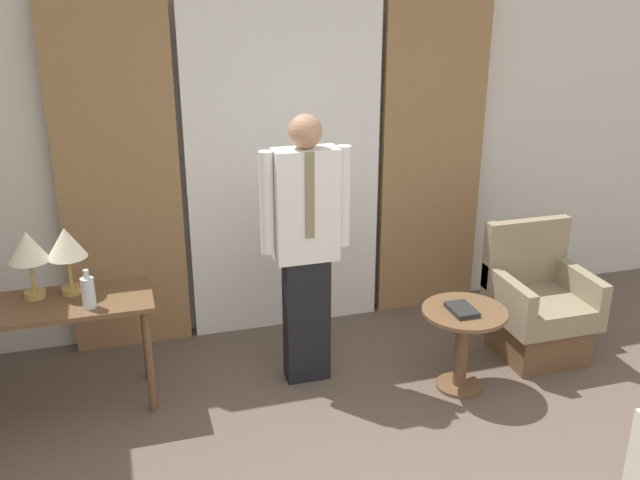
{
  "coord_description": "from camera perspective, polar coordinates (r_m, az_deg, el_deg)",
  "views": [
    {
      "loc": [
        -1.18,
        -2.04,
        2.61
      ],
      "look_at": [
        -0.02,
        1.86,
        1.05
      ],
      "focal_mm": 40.0,
      "sensor_mm": 36.0,
      "label": 1
    }
  ],
  "objects": [
    {
      "name": "curtain_drape_left",
      "position": [
        5.04,
        -15.82,
        5.05
      ],
      "size": [
        0.82,
        0.06,
        2.58
      ],
      "color": "#997047",
      "rests_on": "ground_plane"
    },
    {
      "name": "bottle_near_edge",
      "position": [
        4.38,
        -18.05,
        -3.98
      ],
      "size": [
        0.08,
        0.08,
        0.24
      ],
      "color": "silver",
      "rests_on": "desk"
    },
    {
      "name": "curtain_sheer_center",
      "position": [
        5.18,
        -2.84,
        6.23
      ],
      "size": [
        1.43,
        0.06,
        2.58
      ],
      "color": "white",
      "rests_on": "ground_plane"
    },
    {
      "name": "table_lamp_left",
      "position": [
        4.55,
        -22.32,
        -0.7
      ],
      "size": [
        0.24,
        0.24,
        0.42
      ],
      "color": "tan",
      "rests_on": "desk"
    },
    {
      "name": "person",
      "position": [
        4.5,
        -1.13,
        -0.05
      ],
      "size": [
        0.58,
        0.21,
        1.8
      ],
      "color": "black",
      "rests_on": "ground_plane"
    },
    {
      "name": "desk",
      "position": [
        4.61,
        -20.37,
        -6.07
      ],
      "size": [
        1.16,
        0.5,
        0.73
      ],
      "color": "brown",
      "rests_on": "ground_plane"
    },
    {
      "name": "wall_back",
      "position": [
        5.28,
        -3.19,
        7.2
      ],
      "size": [
        10.0,
        0.06,
        2.7
      ],
      "color": "silver",
      "rests_on": "ground_plane"
    },
    {
      "name": "armchair",
      "position": [
        5.3,
        17.0,
        -5.3
      ],
      "size": [
        0.63,
        0.62,
        0.94
      ],
      "color": "brown",
      "rests_on": "ground_plane"
    },
    {
      "name": "side_table",
      "position": [
        4.73,
        11.35,
        -7.5
      ],
      "size": [
        0.55,
        0.55,
        0.57
      ],
      "color": "brown",
      "rests_on": "ground_plane"
    },
    {
      "name": "table_lamp_right",
      "position": [
        4.53,
        -19.65,
        -0.43
      ],
      "size": [
        0.24,
        0.24,
        0.42
      ],
      "color": "tan",
      "rests_on": "desk"
    },
    {
      "name": "book",
      "position": [
        4.61,
        11.28,
        -5.48
      ],
      "size": [
        0.15,
        0.22,
        0.03
      ],
      "color": "black",
      "rests_on": "side_table"
    },
    {
      "name": "curtain_drape_right",
      "position": [
        5.56,
        8.97,
        7.03
      ],
      "size": [
        0.82,
        0.06,
        2.58
      ],
      "color": "#997047",
      "rests_on": "ground_plane"
    }
  ]
}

